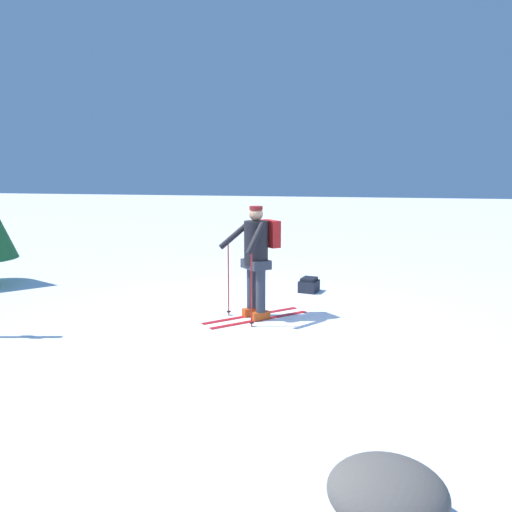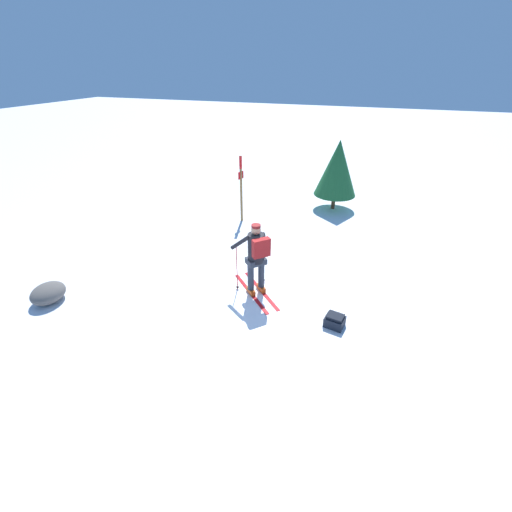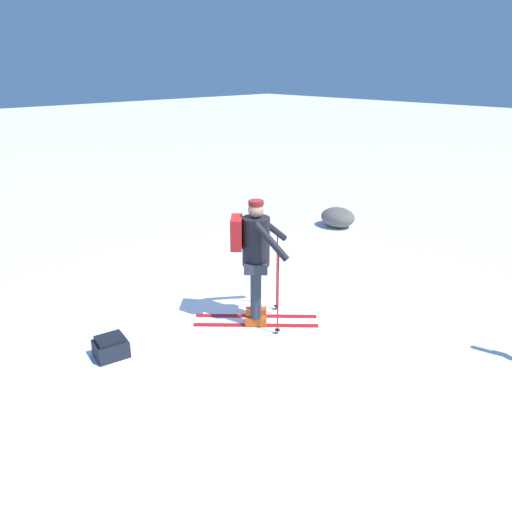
# 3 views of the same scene
# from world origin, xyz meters

# --- Properties ---
(ground_plane) EXTENTS (80.00, 80.00, 0.00)m
(ground_plane) POSITION_xyz_m (0.00, 0.00, 0.00)
(ground_plane) COLOR white
(skier) EXTENTS (1.50, 1.51, 1.78)m
(skier) POSITION_xyz_m (0.02, -0.14, 1.05)
(skier) COLOR red
(skier) RESTS_ON ground_plane
(dropped_backpack) EXTENTS (0.40, 0.45, 0.28)m
(dropped_backpack) POSITION_xyz_m (-0.56, -2.09, 0.13)
(dropped_backpack) COLOR black
(dropped_backpack) RESTS_ON ground_plane
(rock_boulder) EXTENTS (0.79, 0.67, 0.44)m
(rock_boulder) POSITION_xyz_m (-1.90, 4.27, 0.22)
(rock_boulder) COLOR #5B5651
(rock_boulder) RESTS_ON ground_plane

